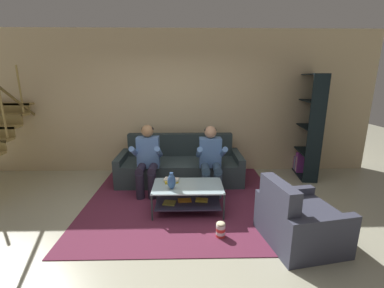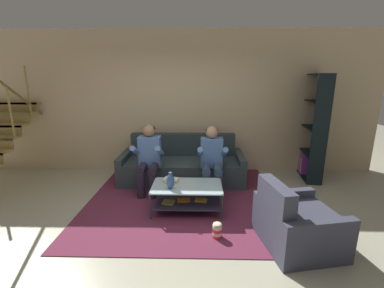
{
  "view_description": "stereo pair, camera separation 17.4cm",
  "coord_description": "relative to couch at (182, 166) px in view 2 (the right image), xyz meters",
  "views": [
    {
      "loc": [
        0.3,
        -2.94,
        1.95
      ],
      "look_at": [
        0.38,
        0.89,
        0.97
      ],
      "focal_mm": 24.0,
      "sensor_mm": 36.0,
      "label": 1
    },
    {
      "loc": [
        0.47,
        -2.94,
        1.95
      ],
      "look_at": [
        0.38,
        0.89,
        0.97
      ],
      "focal_mm": 24.0,
      "sensor_mm": 36.0,
      "label": 2
    }
  ],
  "objects": [
    {
      "name": "bookshelf",
      "position": [
        2.61,
        0.26,
        0.55
      ],
      "size": [
        0.4,
        0.9,
        2.04
      ],
      "color": "black",
      "rests_on": "ground"
    },
    {
      "name": "couch",
      "position": [
        0.0,
        0.0,
        0.0
      ],
      "size": [
        2.35,
        0.89,
        0.88
      ],
      "color": "#2E3B3E",
      "rests_on": "ground"
    },
    {
      "name": "popcorn_tub",
      "position": [
        0.55,
        -1.9,
        -0.18
      ],
      "size": [
        0.12,
        0.12,
        0.21
      ],
      "color": "red",
      "rests_on": "ground"
    },
    {
      "name": "person_seated_right",
      "position": [
        0.54,
        -0.53,
        0.34
      ],
      "size": [
        0.5,
        0.58,
        1.16
      ],
      "color": "#31465D",
      "rests_on": "ground"
    },
    {
      "name": "back_partition",
      "position": [
        -0.17,
        0.64,
        1.16
      ],
      "size": [
        8.4,
        0.12,
        2.9
      ],
      "primitive_type": "cube",
      "color": "#C9B189",
      "rests_on": "ground"
    },
    {
      "name": "armchair",
      "position": [
        1.48,
        -2.01,
        -0.02
      ],
      "size": [
        0.95,
        1.0,
        0.81
      ],
      "color": "#393B4C",
      "rests_on": "ground"
    },
    {
      "name": "book_stack",
      "position": [
        -0.11,
        -1.07,
        0.14
      ],
      "size": [
        0.24,
        0.2,
        0.05
      ],
      "color": "gold",
      "rests_on": "coffee_table"
    },
    {
      "name": "vase",
      "position": [
        -0.09,
        -1.32,
        0.23
      ],
      "size": [
        0.12,
        0.12,
        0.24
      ],
      "color": "#30538A",
      "rests_on": "coffee_table"
    },
    {
      "name": "person_seated_left",
      "position": [
        -0.54,
        -0.53,
        0.36
      ],
      "size": [
        0.5,
        0.58,
        1.18
      ],
      "color": "#251F30",
      "rests_on": "ground"
    },
    {
      "name": "coffee_table",
      "position": [
        0.14,
        -1.21,
        -0.02
      ],
      "size": [
        1.04,
        0.62,
        0.41
      ],
      "color": "#A9C6CB",
      "rests_on": "ground"
    },
    {
      "name": "area_rug",
      "position": [
        0.07,
        -0.73,
        -0.28
      ],
      "size": [
        3.09,
        3.15,
        0.01
      ],
      "color": "#64263E",
      "rests_on": "ground"
    },
    {
      "name": "ground",
      "position": [
        -0.17,
        -1.82,
        -0.29
      ],
      "size": [
        16.8,
        16.8,
        0.0
      ],
      "primitive_type": "plane",
      "color": "#ABA990"
    }
  ]
}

